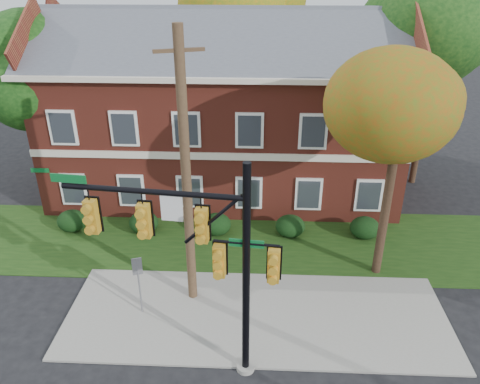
{
  "coord_description": "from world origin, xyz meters",
  "views": [
    {
      "loc": [
        0.01,
        -12.38,
        11.93
      ],
      "look_at": [
        -0.7,
        3.0,
        4.15
      ],
      "focal_mm": 35.0,
      "sensor_mm": 36.0,
      "label": 1
    }
  ],
  "objects_px": {
    "hedge_right": "(290,226)",
    "tree_far_rear": "(253,10)",
    "hedge_center": "(216,224)",
    "tree_left_rear": "(29,73)",
    "hedge_far_right": "(365,228)",
    "hedge_far_left": "(72,221)",
    "hedge_left": "(144,223)",
    "traffic_signal": "(201,249)",
    "sign_post": "(138,277)",
    "tree_near_right": "(407,121)",
    "tree_right_rear": "(445,40)",
    "apartment_building": "(224,102)",
    "utility_pole": "(186,177)"
  },
  "relations": [
    {
      "from": "hedge_far_right",
      "to": "sign_post",
      "type": "xyz_separation_m",
      "value": [
        -9.26,
        -5.7,
        1.15
      ]
    },
    {
      "from": "tree_near_right",
      "to": "tree_far_rear",
      "type": "relative_size",
      "value": 0.74
    },
    {
      "from": "apartment_building",
      "to": "tree_far_rear",
      "type": "relative_size",
      "value": 1.63
    },
    {
      "from": "tree_near_right",
      "to": "sign_post",
      "type": "bearing_deg",
      "value": -163.19
    },
    {
      "from": "hedge_right",
      "to": "tree_right_rear",
      "type": "bearing_deg",
      "value": 38.02
    },
    {
      "from": "apartment_building",
      "to": "hedge_far_right",
      "type": "height_order",
      "value": "apartment_building"
    },
    {
      "from": "tree_left_rear",
      "to": "traffic_signal",
      "type": "bearing_deg",
      "value": -50.29
    },
    {
      "from": "hedge_left",
      "to": "utility_pole",
      "type": "relative_size",
      "value": 0.14
    },
    {
      "from": "utility_pole",
      "to": "sign_post",
      "type": "xyz_separation_m",
      "value": [
        -1.76,
        -1.0,
        -3.49
      ]
    },
    {
      "from": "hedge_right",
      "to": "tree_left_rear",
      "type": "distance_m",
      "value": 15.17
    },
    {
      "from": "hedge_far_right",
      "to": "tree_right_rear",
      "type": "relative_size",
      "value": 0.13
    },
    {
      "from": "hedge_right",
      "to": "tree_far_rear",
      "type": "relative_size",
      "value": 0.12
    },
    {
      "from": "hedge_right",
      "to": "tree_near_right",
      "type": "height_order",
      "value": "tree_near_right"
    },
    {
      "from": "hedge_right",
      "to": "tree_left_rear",
      "type": "relative_size",
      "value": 0.16
    },
    {
      "from": "hedge_left",
      "to": "tree_near_right",
      "type": "distance_m",
      "value": 12.68
    },
    {
      "from": "apartment_building",
      "to": "tree_far_rear",
      "type": "distance_m",
      "value": 8.84
    },
    {
      "from": "hedge_center",
      "to": "tree_right_rear",
      "type": "bearing_deg",
      "value": 28.37
    },
    {
      "from": "traffic_signal",
      "to": "tree_near_right",
      "type": "bearing_deg",
      "value": 43.44
    },
    {
      "from": "hedge_far_left",
      "to": "utility_pole",
      "type": "bearing_deg",
      "value": -35.87
    },
    {
      "from": "tree_near_right",
      "to": "sign_post",
      "type": "xyz_separation_m",
      "value": [
        -9.49,
        -2.87,
        -4.99
      ]
    },
    {
      "from": "hedge_far_right",
      "to": "tree_left_rear",
      "type": "bearing_deg",
      "value": 166.11
    },
    {
      "from": "tree_left_rear",
      "to": "tree_far_rear",
      "type": "height_order",
      "value": "tree_far_rear"
    },
    {
      "from": "hedge_center",
      "to": "tree_left_rear",
      "type": "xyz_separation_m",
      "value": [
        -9.73,
        4.14,
        6.16
      ]
    },
    {
      "from": "hedge_right",
      "to": "tree_left_rear",
      "type": "xyz_separation_m",
      "value": [
        -13.23,
        4.14,
        6.16
      ]
    },
    {
      "from": "tree_left_rear",
      "to": "sign_post",
      "type": "xyz_separation_m",
      "value": [
        7.47,
        -9.84,
        -5.01
      ]
    },
    {
      "from": "tree_left_rear",
      "to": "tree_far_rear",
      "type": "bearing_deg",
      "value": 38.97
    },
    {
      "from": "hedge_far_right",
      "to": "tree_far_rear",
      "type": "bearing_deg",
      "value": 113.37
    },
    {
      "from": "hedge_left",
      "to": "hedge_right",
      "type": "xyz_separation_m",
      "value": [
        7.0,
        0.0,
        0.0
      ]
    },
    {
      "from": "hedge_center",
      "to": "hedge_far_right",
      "type": "height_order",
      "value": "same"
    },
    {
      "from": "tree_right_rear",
      "to": "tree_left_rear",
      "type": "bearing_deg",
      "value": -174.64
    },
    {
      "from": "tree_right_rear",
      "to": "tree_far_rear",
      "type": "relative_size",
      "value": 0.92
    },
    {
      "from": "apartment_building",
      "to": "tree_far_rear",
      "type": "height_order",
      "value": "tree_far_rear"
    },
    {
      "from": "apartment_building",
      "to": "tree_left_rear",
      "type": "bearing_deg",
      "value": -173.46
    },
    {
      "from": "apartment_building",
      "to": "hedge_left",
      "type": "height_order",
      "value": "apartment_building"
    },
    {
      "from": "traffic_signal",
      "to": "sign_post",
      "type": "xyz_separation_m",
      "value": [
        -2.65,
        2.34,
        -2.83
      ]
    },
    {
      "from": "hedge_far_left",
      "to": "hedge_far_right",
      "type": "height_order",
      "value": "same"
    },
    {
      "from": "hedge_center",
      "to": "tree_near_right",
      "type": "xyz_separation_m",
      "value": [
        7.22,
        -2.83,
        6.14
      ]
    },
    {
      "from": "hedge_far_left",
      "to": "hedge_center",
      "type": "distance_m",
      "value": 7.0
    },
    {
      "from": "apartment_building",
      "to": "tree_right_rear",
      "type": "bearing_deg",
      "value": 4.33
    },
    {
      "from": "hedge_center",
      "to": "apartment_building",
      "type": "bearing_deg",
      "value": 90.0
    },
    {
      "from": "traffic_signal",
      "to": "sign_post",
      "type": "height_order",
      "value": "traffic_signal"
    },
    {
      "from": "tree_left_rear",
      "to": "tree_right_rear",
      "type": "relative_size",
      "value": 0.84
    },
    {
      "from": "tree_left_rear",
      "to": "hedge_center",
      "type": "bearing_deg",
      "value": -23.04
    },
    {
      "from": "hedge_center",
      "to": "tree_right_rear",
      "type": "xyz_separation_m",
      "value": [
        11.31,
        6.11,
        7.6
      ]
    },
    {
      "from": "tree_left_rear",
      "to": "sign_post",
      "type": "relative_size",
      "value": 3.6
    },
    {
      "from": "hedge_far_left",
      "to": "hedge_left",
      "type": "xyz_separation_m",
      "value": [
        3.5,
        0.0,
        0.0
      ]
    },
    {
      "from": "tree_near_right",
      "to": "tree_far_rear",
      "type": "bearing_deg",
      "value": 110.27
    },
    {
      "from": "hedge_center",
      "to": "tree_left_rear",
      "type": "bearing_deg",
      "value": 156.96
    },
    {
      "from": "hedge_left",
      "to": "tree_far_rear",
      "type": "xyz_separation_m",
      "value": [
        4.84,
        13.09,
        8.32
      ]
    },
    {
      "from": "tree_near_right",
      "to": "utility_pole",
      "type": "relative_size",
      "value": 0.84
    }
  ]
}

